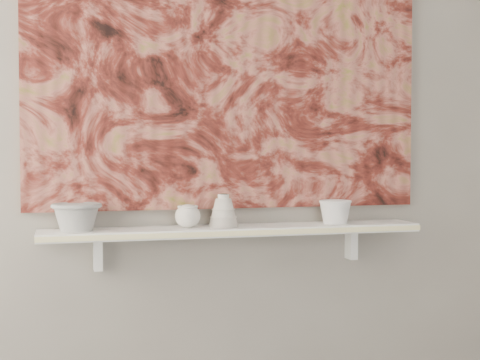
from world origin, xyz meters
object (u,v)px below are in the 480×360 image
object	(u,v)px
bell_vessel	(223,210)
bowl_white	(335,212)
bowl_grey	(77,217)
cup_cream	(188,216)
shelf	(235,230)
painting	(230,61)

from	to	relation	value
bell_vessel	bowl_white	xyz separation A→B (m)	(0.44, 0.00, -0.01)
bowl_grey	cup_cream	xyz separation A→B (m)	(0.39, 0.00, -0.01)
bowl_grey	bell_vessel	xyz separation A→B (m)	(0.52, 0.00, 0.01)
bowl_white	bell_vessel	bearing A→B (deg)	180.00
bowl_grey	bell_vessel	bearing A→B (deg)	0.00
shelf	painting	bearing A→B (deg)	90.00
painting	cup_cream	world-z (taller)	painting
bowl_grey	cup_cream	world-z (taller)	bowl_grey
painting	bowl_grey	world-z (taller)	painting
bowl_grey	cup_cream	distance (m)	0.39
shelf	bowl_white	bearing A→B (deg)	0.00
shelf	bowl_grey	distance (m)	0.57
bowl_white	painting	bearing A→B (deg)	168.43
bowl_grey	painting	bearing A→B (deg)	8.12
bowl_grey	bowl_white	xyz separation A→B (m)	(0.96, 0.00, -0.00)
bell_vessel	painting	bearing A→B (deg)	60.74
painting	bowl_white	size ratio (longest dim) A/B	12.12
bell_vessel	bowl_white	world-z (taller)	bell_vessel
cup_cream	bell_vessel	xyz separation A→B (m)	(0.13, 0.00, 0.02)
painting	bell_vessel	size ratio (longest dim) A/B	12.63
shelf	painting	world-z (taller)	painting
painting	cup_cream	bearing A→B (deg)	-155.55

